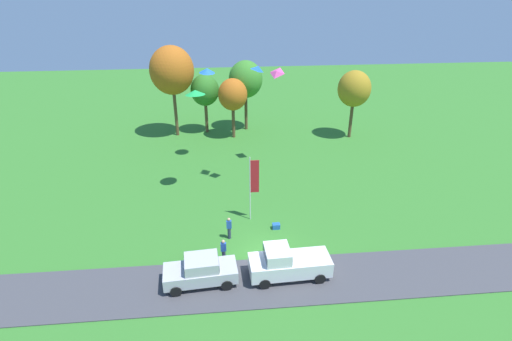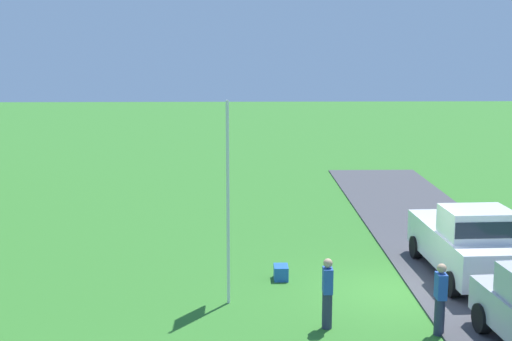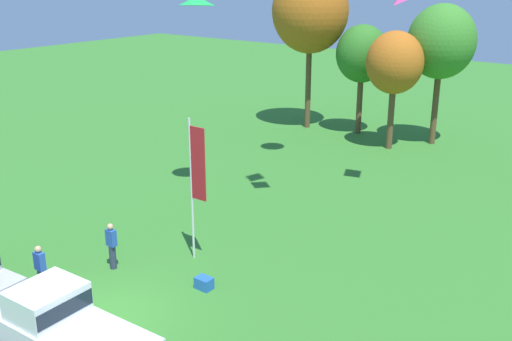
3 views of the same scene
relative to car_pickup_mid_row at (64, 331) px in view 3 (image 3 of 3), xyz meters
The scene contains 11 objects.
ground_plane 2.76m from the car_pickup_mid_row, 114.80° to the left, with size 120.00×120.00×0.00m, color #337528.
car_pickup_mid_row is the anchor object (origin of this frame).
person_on_lawn 5.54m from the car_pickup_mid_row, 127.82° to the left, with size 0.36×0.24×1.71m.
person_beside_suv 4.26m from the car_pickup_mid_row, 154.45° to the left, with size 0.36×0.24×1.71m.
tree_far_right 27.55m from the car_pickup_mid_row, 109.00° to the left, with size 4.83×4.83×10.21m.
tree_center_back 26.86m from the car_pickup_mid_row, 101.49° to the left, with size 3.25×3.25×6.85m.
tree_far_left 24.45m from the car_pickup_mid_row, 95.21° to the left, with size 3.23×3.23×6.81m.
tree_lone_near 27.04m from the car_pickup_mid_row, 91.22° to the left, with size 3.90×3.90×8.23m.
flag_banner 7.23m from the car_pickup_mid_row, 102.32° to the left, with size 0.71×0.08×5.25m.
cooler_box 5.34m from the car_pickup_mid_row, 88.79° to the left, with size 0.56×0.40×0.40m, color blue.
kite_delta_mid_center 14.86m from the car_pickup_mid_row, 115.84° to the left, with size 1.56×1.56×0.37m, color green.
Camera 3 is at (13.17, -9.95, 10.06)m, focal length 42.00 mm.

